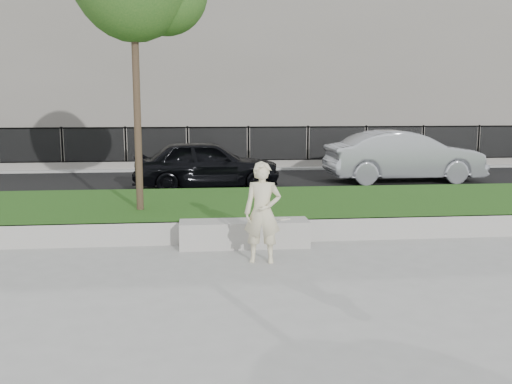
{
  "coord_description": "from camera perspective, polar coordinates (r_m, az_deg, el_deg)",
  "views": [
    {
      "loc": [
        -0.31,
        -8.7,
        2.44
      ],
      "look_at": [
        0.74,
        1.2,
        0.88
      ],
      "focal_mm": 40.0,
      "sensor_mm": 36.0,
      "label": 1
    }
  ],
  "objects": [
    {
      "name": "car_silver",
      "position": [
        18.08,
        14.58,
        3.47
      ],
      "size": [
        4.77,
        1.76,
        1.56
      ],
      "primitive_type": "imported",
      "rotation": [
        0.0,
        0.0,
        1.59
      ],
      "color": "#9C9FA4",
      "rests_on": "street"
    },
    {
      "name": "grass_kerb",
      "position": [
        10.0,
        -4.12,
        -4.06
      ],
      "size": [
        34.0,
        0.08,
        0.4
      ],
      "primitive_type": "cube",
      "color": "gray",
      "rests_on": "ground"
    },
    {
      "name": "grass_bank",
      "position": [
        11.92,
        -4.44,
        -1.96
      ],
      "size": [
        34.0,
        4.0,
        0.4
      ],
      "primitive_type": "cube",
      "color": "#15360D",
      "rests_on": "ground"
    },
    {
      "name": "ground",
      "position": [
        9.04,
        -3.88,
        -6.77
      ],
      "size": [
        90.0,
        90.0,
        0.0
      ],
      "primitive_type": "plane",
      "color": "gray",
      "rests_on": "ground"
    },
    {
      "name": "stone_bench",
      "position": [
        9.79,
        -1.17,
        -4.18
      ],
      "size": [
        2.21,
        0.55,
        0.45
      ],
      "primitive_type": "cube",
      "color": "gray",
      "rests_on": "ground"
    },
    {
      "name": "street",
      "position": [
        17.37,
        -4.95,
        0.86
      ],
      "size": [
        34.0,
        7.0,
        0.04
      ],
      "primitive_type": "cube",
      "color": "black",
      "rests_on": "ground"
    },
    {
      "name": "iron_fence",
      "position": [
        20.79,
        -5.16,
        3.63
      ],
      "size": [
        32.0,
        0.3,
        1.5
      ],
      "color": "slate",
      "rests_on": "far_pavement"
    },
    {
      "name": "far_pavement",
      "position": [
        21.83,
        -5.19,
        2.6
      ],
      "size": [
        34.0,
        3.0,
        0.12
      ],
      "primitive_type": "cube",
      "color": "gray",
      "rests_on": "ground"
    },
    {
      "name": "man",
      "position": [
        8.73,
        0.66,
        -2.06
      ],
      "size": [
        0.63,
        0.48,
        1.56
      ],
      "primitive_type": "imported",
      "rotation": [
        0.0,
        0.0,
        -0.2
      ],
      "color": "beige",
      "rests_on": "ground"
    },
    {
      "name": "building_facade",
      "position": [
        28.82,
        -5.55,
        13.95
      ],
      "size": [
        34.0,
        10.0,
        10.0
      ],
      "primitive_type": "cube",
      "color": "slate",
      "rests_on": "ground"
    },
    {
      "name": "book",
      "position": [
        9.84,
        2.72,
        -2.7
      ],
      "size": [
        0.24,
        0.22,
        0.02
      ],
      "primitive_type": "cube",
      "rotation": [
        0.0,
        0.0,
        0.47
      ],
      "color": "beige",
      "rests_on": "stone_bench"
    },
    {
      "name": "car_dark",
      "position": [
        16.12,
        -4.96,
        2.81
      ],
      "size": [
        4.17,
        1.83,
        1.4
      ],
      "primitive_type": "imported",
      "rotation": [
        0.0,
        0.0,
        1.62
      ],
      "color": "black",
      "rests_on": "street"
    }
  ]
}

